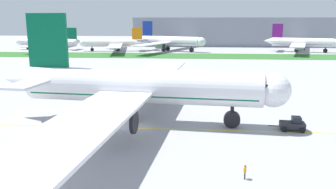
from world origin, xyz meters
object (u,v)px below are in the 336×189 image
Objects in this scene: service_truck_fuel_bowser at (235,81)px; parked_airliner_far_right at (169,41)px; pushback_tug at (293,124)px; parked_airliner_far_left at (50,42)px; ground_crew_wingwalker_port at (245,171)px; service_truck_catering_van at (151,83)px; airliner_foreground at (139,87)px; parked_airliner_far_outer at (301,43)px; parked_airliner_far_centre at (115,43)px.

parked_airliner_far_right is at bearing 104.29° from service_truck_fuel_bowser.
pushback_tug is 173.00m from parked_airliner_far_left.
ground_crew_wingwalker_port is 0.30× the size of service_truck_catering_van.
airliner_foreground is at bearing 126.44° from ground_crew_wingwalker_port.
parked_airliner_far_left is 138.46m from parked_airliner_far_outer.
parked_airliner_far_right reaches higher than pushback_tug.
parked_airliner_far_outer is at bearing 72.71° from ground_crew_wingwalker_port.
parked_airliner_far_left reaches higher than service_truck_catering_van.
pushback_tug is at bearing -54.92° from parked_airliner_far_left.
pushback_tug is 1.00× the size of service_truck_fuel_bowser.
parked_airliner_far_left is at bearing 118.05° from airliner_foreground.
parked_airliner_far_left is at bearing 171.61° from parked_airliner_far_centre.
parked_airliner_far_outer is at bearing 58.28° from service_truck_catering_van.
service_truck_catering_van is (-27.07, 31.70, 0.46)m from pushback_tug.
pushback_tug reaches higher than ground_crew_wingwalker_port.
pushback_tug is at bearing 61.86° from ground_crew_wingwalker_port.
parked_airliner_far_right is (68.48, -3.87, 1.22)m from parked_airliner_far_left.
pushback_tug is 41.69m from service_truck_catering_van.
parked_airliner_far_left is (-93.95, 103.89, 2.73)m from service_truck_fuel_bowser.
ground_crew_wingwalker_port is at bearing -94.52° from service_truck_fuel_bowser.
pushback_tug is at bearing -77.34° from parked_airliner_far_right.
parked_airliner_far_centre reaches higher than pushback_tug.
ground_crew_wingwalker_port is 0.03× the size of parked_airliner_far_left.
airliner_foreground is at bearing -115.20° from parked_airliner_far_outer.
parked_airliner_far_left reaches higher than ground_crew_wingwalker_port.
airliner_foreground is 40.85m from service_truck_fuel_bowser.
service_truck_catering_van is (-17.19, 50.18, 0.49)m from ground_crew_wingwalker_port.
ground_crew_wingwalker_port is at bearing -71.10° from service_truck_catering_van.
airliner_foreground is 29.93m from service_truck_catering_van.
airliner_foreground reaches higher than ground_crew_wingwalker_port.
parked_airliner_far_centre is 99.61m from parked_airliner_far_outer.
parked_airliner_far_right is (-3.85, 105.99, 3.92)m from service_truck_catering_van.
parked_airliner_far_right is at bearing 97.67° from ground_crew_wingwalker_port.
airliner_foreground is 138.23m from parked_airliner_far_centre.
ground_crew_wingwalker_port is (-9.89, -18.48, -0.02)m from pushback_tug.
parked_airliner_far_outer is at bearing 74.28° from pushback_tug.
ground_crew_wingwalker_port is 183.40m from parked_airliner_far_left.
parked_airliner_far_centre reaches higher than service_truck_fuel_bowser.
airliner_foreground is 46.72× the size of ground_crew_wingwalker_port.
ground_crew_wingwalker_port is at bearing -107.29° from parked_airliner_far_outer.
service_truck_fuel_bowser is at bearing -75.71° from parked_airliner_far_right.
pushback_tug is 0.10× the size of parked_airliner_far_centre.
parked_airliner_far_right is at bearing 92.08° from service_truck_catering_van.
ground_crew_wingwalker_port is at bearing -53.56° from airliner_foreground.
service_truck_catering_van is at bearing 130.50° from pushback_tug.
airliner_foreground is at bearing -61.95° from parked_airliner_far_left.
parked_airliner_far_left is 0.99× the size of parked_airliner_far_right.
parked_airliner_far_right is 1.07× the size of parked_airliner_far_outer.
parked_airliner_far_right is at bearing 92.43° from airliner_foreground.
pushback_tug is 3.44× the size of ground_crew_wingwalker_port.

